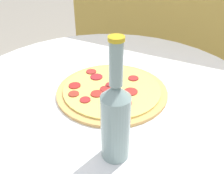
% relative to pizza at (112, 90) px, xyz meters
% --- Properties ---
extents(table, '(1.03, 1.03, 0.73)m').
position_rel_pizza_xyz_m(table, '(-0.02, 0.01, -0.18)').
color(table, white).
rests_on(table, ground_plane).
extents(fence_panel, '(1.43, 0.04, 1.60)m').
position_rel_pizza_xyz_m(fence_panel, '(-0.02, 0.86, 0.07)').
color(fence_panel, gold).
rests_on(fence_panel, ground_plane).
extents(pizza, '(0.35, 0.35, 0.02)m').
position_rel_pizza_xyz_m(pizza, '(0.00, 0.00, 0.00)').
color(pizza, tan).
rests_on(pizza, table).
extents(beer_bottle, '(0.06, 0.06, 0.29)m').
position_rel_pizza_xyz_m(beer_bottle, '(0.13, -0.23, 0.10)').
color(beer_bottle, gray).
rests_on(beer_bottle, table).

